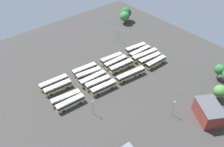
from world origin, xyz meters
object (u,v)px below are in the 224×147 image
Objects in this scene: bus_row2_slot4 at (103,88)px; bus_row3_slot4 at (70,103)px; tree_northwest at (220,69)px; tree_east_edge at (126,13)px; bus_row2_slot0 at (85,70)px; bus_row1_slot0 at (112,59)px; bus_row2_slot3 at (98,83)px; bus_row0_slot3 at (150,59)px; bus_row0_slot0 at (136,48)px; depot_building at (208,112)px; tree_north_edge at (125,16)px; lamp_post_far_corner at (173,108)px; tree_west_edge at (220,91)px; lamp_post_near_entrance at (118,34)px; lamp_post_by_building at (93,107)px; bus_row1_slot2 at (121,66)px; bus_row1_slot4 at (131,74)px; bus_row3_slot0 at (54,83)px; bus_row3_slot3 at (66,98)px; bus_row0_slot2 at (145,55)px; bus_row2_slot2 at (93,79)px; bus_row2_slot1 at (89,74)px; bus_row1_slot1 at (116,62)px; bus_row0_slot1 at (140,52)px; bus_row3_slot1 at (58,87)px; bus_row0_slot4 at (156,62)px.

bus_row2_slot4 and bus_row3_slot4 have the same top height.
tree_east_edge reaches higher than tree_northwest.
tree_east_edge is at bearing -152.42° from bus_row2_slot0.
bus_row1_slot0 is 1.00× the size of bus_row2_slot0.
bus_row1_slot0 and bus_row2_slot3 have the same top height.
bus_row0_slot3 is 31.34m from bus_row2_slot3.
bus_row0_slot0 is 35.07m from bus_row2_slot4.
tree_north_edge is (-28.75, -78.41, 1.48)m from depot_building.
lamp_post_far_corner is 22.84m from tree_west_edge.
tree_north_edge is (-49.76, -36.67, 3.11)m from bus_row2_slot3.
bus_row2_slot0 is at bearing -76.03° from lamp_post_far_corner.
bus_row1_slot0 is 1.39× the size of lamp_post_near_entrance.
tree_northwest is (-56.99, 19.72, 1.22)m from lamp_post_by_building.
bus_row1_slot4 is at bearing 83.46° from bus_row1_slot2.
tree_east_edge is (-67.63, -25.83, 4.02)m from bus_row3_slot0.
bus_row3_slot3 is at bearing -17.64° from bus_row2_slot4.
bus_row0_slot2 is at bearing -179.73° from bus_row3_slot3.
tree_northwest is at bearing 86.52° from tree_north_edge.
tree_northwest is at bearing 112.88° from bus_row0_slot2.
bus_row1_slot0 is 0.99× the size of bus_row3_slot4.
tree_west_edge is at bearing 77.92° from tree_north_edge.
bus_row3_slot4 is at bearing 21.29° from bus_row2_slot2.
depot_building is at bearing 123.40° from bus_row3_slot0.
bus_row2_slot3 is at bearing 85.90° from bus_row2_slot1.
bus_row1_slot1 and bus_row3_slot3 have the same top height.
lamp_post_far_corner reaches higher than tree_west_edge.
bus_row0_slot1 is 1.73× the size of lamp_post_far_corner.
tree_north_edge is (-49.77, -40.67, 3.11)m from bus_row2_slot4.
depot_building reaches higher than bus_row1_slot4.
bus_row2_slot0 is 1.52× the size of tree_north_edge.
bus_row3_slot3 is (0.67, 7.82, 0.00)m from bus_row3_slot1.
bus_row0_slot0 is 17.73m from bus_row1_slot2.
bus_row1_slot2 is at bearing -3.90° from bus_row0_slot2.
bus_row3_slot3 is 69.73m from tree_northwest.
tree_west_edge is (-17.41, 45.48, 2.77)m from bus_row1_slot1.
bus_row2_slot3 is at bearing -4.66° from bus_row0_slot3.
depot_building reaches higher than bus_row0_slot4.
depot_building is at bearing 22.26° from tree_northwest.
lamp_post_near_entrance is (-31.72, -22.30, 3.01)m from bus_row2_slot3.
bus_row2_slot4 is (0.91, 15.62, -0.00)m from bus_row2_slot0.
bus_row1_slot2 is at bearing -17.89° from bus_row0_slot3.
bus_row2_slot4 is at bearing 131.63° from bus_row3_slot0.
bus_row3_slot1 is 62.24m from depot_building.
tree_north_edge is at bearing -149.21° from bus_row3_slot4.
bus_row2_slot4 is at bearing -4.51° from bus_row0_slot4.
bus_row0_slot4 is at bearing 170.96° from bus_row3_slot3.
bus_row0_slot1 and bus_row2_slot2 have the same top height.
bus_row0_slot2 is 2.11× the size of tree_west_edge.
bus_row2_slot4 is at bearing 9.42° from bus_row0_slot2.
bus_row2_slot2 is at bearing -30.45° from bus_row1_slot4.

